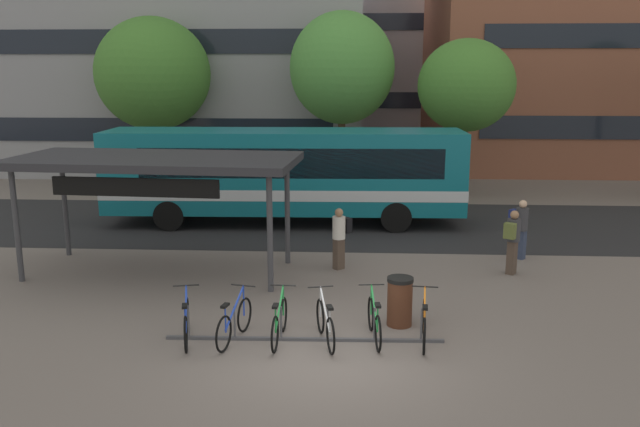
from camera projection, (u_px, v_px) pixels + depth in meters
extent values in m
plane|color=#6B605B|center=(329.00, 355.00, 12.15)|extent=(200.00, 200.00, 0.00)
cube|color=#232326|center=(342.00, 224.00, 22.46)|extent=(80.00, 7.20, 0.01)
cube|color=#0F6070|center=(284.00, 170.00, 22.16)|extent=(12.06, 2.84, 2.70)
cube|color=silver|center=(285.00, 189.00, 22.30)|extent=(12.08, 2.86, 0.36)
cube|color=black|center=(123.00, 136.00, 22.08)|extent=(1.06, 2.32, 0.40)
cube|color=black|center=(110.00, 162.00, 22.28)|extent=(0.13, 2.19, 1.40)
cube|color=black|center=(290.00, 164.00, 20.85)|extent=(9.84, 0.30, 0.97)
cube|color=black|center=(296.00, 154.00, 23.28)|extent=(9.84, 0.30, 0.97)
cylinder|color=black|center=(169.00, 216.00, 21.44)|extent=(1.01, 0.32, 1.00)
cylinder|color=black|center=(185.00, 202.00, 23.69)|extent=(1.01, 0.32, 1.00)
cylinder|color=black|center=(396.00, 217.00, 21.22)|extent=(1.01, 0.32, 1.00)
cylinder|color=black|center=(391.00, 203.00, 23.47)|extent=(1.01, 0.32, 1.00)
cube|color=#47474C|center=(304.00, 339.00, 12.79)|extent=(5.46, 0.20, 0.06)
cylinder|color=#47474C|center=(188.00, 322.00, 12.79)|extent=(0.04, 0.04, 0.70)
cylinder|color=#47474C|center=(235.00, 323.00, 12.76)|extent=(0.04, 0.04, 0.70)
cylinder|color=#47474C|center=(281.00, 324.00, 12.73)|extent=(0.04, 0.04, 0.70)
cylinder|color=#47474C|center=(328.00, 324.00, 12.70)|extent=(0.04, 0.04, 0.70)
cylinder|color=#47474C|center=(374.00, 325.00, 12.67)|extent=(0.04, 0.04, 0.70)
cylinder|color=#47474C|center=(421.00, 325.00, 12.65)|extent=(0.04, 0.04, 0.70)
torus|color=black|center=(187.00, 315.00, 13.18)|extent=(0.20, 0.70, 0.70)
torus|color=black|center=(186.00, 334.00, 12.20)|extent=(0.20, 0.70, 0.70)
cube|color=#1E3DB2|center=(186.00, 309.00, 12.64)|extent=(0.23, 0.91, 0.58)
cylinder|color=#1E3DB2|center=(185.00, 319.00, 12.24)|extent=(0.04, 0.04, 0.55)
cube|color=black|center=(185.00, 306.00, 12.18)|extent=(0.15, 0.24, 0.05)
cylinder|color=#1E3DB2|center=(187.00, 300.00, 13.10)|extent=(0.04, 0.04, 0.65)
cylinder|color=black|center=(186.00, 285.00, 13.03)|extent=(0.51, 0.14, 0.03)
torus|color=black|center=(244.00, 315.00, 13.18)|extent=(0.20, 0.70, 0.70)
torus|color=black|center=(224.00, 334.00, 12.22)|extent=(0.20, 0.70, 0.70)
cube|color=#1E3DB2|center=(234.00, 308.00, 12.65)|extent=(0.23, 0.90, 0.58)
cylinder|color=#1E3DB2|center=(225.00, 319.00, 12.26)|extent=(0.04, 0.04, 0.55)
cube|color=black|center=(225.00, 306.00, 12.20)|extent=(0.15, 0.24, 0.05)
cylinder|color=#1E3DB2|center=(244.00, 300.00, 13.09)|extent=(0.04, 0.04, 0.65)
cylinder|color=black|center=(243.00, 285.00, 13.03)|extent=(0.51, 0.14, 0.03)
torus|color=black|center=(284.00, 315.00, 13.19)|extent=(0.08, 0.71, 0.70)
torus|color=black|center=(275.00, 334.00, 12.20)|extent=(0.08, 0.71, 0.70)
cube|color=#1E7F38|center=(279.00, 309.00, 12.65)|extent=(0.08, 0.92, 0.58)
cylinder|color=#1E7F38|center=(276.00, 319.00, 12.24)|extent=(0.03, 0.03, 0.55)
cube|color=black|center=(275.00, 306.00, 12.19)|extent=(0.11, 0.22, 0.05)
cylinder|color=#1E7F38|center=(283.00, 300.00, 13.11)|extent=(0.03, 0.03, 0.65)
cylinder|color=black|center=(283.00, 285.00, 13.04)|extent=(0.52, 0.06, 0.03)
torus|color=black|center=(320.00, 316.00, 13.11)|extent=(0.21, 0.69, 0.70)
torus|color=black|center=(331.00, 336.00, 12.13)|extent=(0.21, 0.69, 0.70)
cube|color=#B7BABF|center=(325.00, 310.00, 12.57)|extent=(0.25, 0.90, 0.58)
cylinder|color=#B7BABF|center=(330.00, 321.00, 12.17)|extent=(0.04, 0.04, 0.55)
cube|color=black|center=(330.00, 307.00, 12.11)|extent=(0.15, 0.24, 0.05)
cylinder|color=#B7BABF|center=(321.00, 302.00, 13.02)|extent=(0.04, 0.04, 0.65)
cylinder|color=black|center=(321.00, 287.00, 12.95)|extent=(0.51, 0.15, 0.03)
torus|color=black|center=(371.00, 314.00, 13.23)|extent=(0.12, 0.70, 0.70)
torus|color=black|center=(378.00, 334.00, 12.24)|extent=(0.12, 0.70, 0.70)
cube|color=#1E7F38|center=(374.00, 308.00, 12.69)|extent=(0.14, 0.92, 0.58)
cylinder|color=#1E7F38|center=(378.00, 318.00, 12.28)|extent=(0.03, 0.03, 0.55)
cube|color=black|center=(378.00, 305.00, 12.22)|extent=(0.12, 0.23, 0.05)
cylinder|color=#1E7F38|center=(371.00, 299.00, 13.15)|extent=(0.04, 0.04, 0.65)
cylinder|color=black|center=(371.00, 285.00, 13.08)|extent=(0.52, 0.09, 0.03)
torus|color=black|center=(424.00, 316.00, 13.11)|extent=(0.11, 0.71, 0.70)
torus|color=black|center=(424.00, 336.00, 12.13)|extent=(0.11, 0.71, 0.70)
cube|color=orange|center=(425.00, 310.00, 12.57)|extent=(0.12, 0.92, 0.58)
cylinder|color=orange|center=(425.00, 321.00, 12.17)|extent=(0.03, 0.03, 0.55)
cube|color=black|center=(425.00, 307.00, 12.11)|extent=(0.12, 0.23, 0.05)
cylinder|color=orange|center=(424.00, 302.00, 13.03)|extent=(0.03, 0.03, 0.65)
cylinder|color=black|center=(425.00, 287.00, 12.96)|extent=(0.52, 0.08, 0.03)
cylinder|color=#38383D|center=(17.00, 226.00, 16.09)|extent=(0.15, 0.15, 2.84)
cylinder|color=#38383D|center=(270.00, 234.00, 15.33)|extent=(0.15, 0.15, 2.84)
cylinder|color=#38383D|center=(65.00, 206.00, 18.40)|extent=(0.15, 0.15, 2.84)
cylinder|color=#38383D|center=(287.00, 212.00, 17.64)|extent=(0.15, 0.15, 2.84)
cube|color=#28282D|center=(155.00, 161.00, 16.54)|extent=(7.37, 3.67, 0.20)
cube|color=black|center=(135.00, 187.00, 15.33)|extent=(4.07, 0.36, 0.44)
cube|color=#47382D|center=(512.00, 257.00, 16.88)|extent=(0.31, 0.33, 0.88)
cylinder|color=#333338|center=(514.00, 230.00, 16.72)|extent=(0.47, 0.47, 0.58)
sphere|color=#936B4C|center=(515.00, 215.00, 16.64)|extent=(0.22, 0.22, 0.22)
cube|color=#56602D|center=(510.00, 231.00, 16.51)|extent=(0.33, 0.31, 0.40)
cube|color=#2D3851|center=(520.00, 244.00, 18.25)|extent=(0.33, 0.32, 0.82)
cylinder|color=#333338|center=(522.00, 219.00, 18.09)|extent=(0.48, 0.48, 0.64)
sphere|color=tan|center=(523.00, 204.00, 18.00)|extent=(0.22, 0.22, 0.22)
cube|color=navy|center=(514.00, 217.00, 18.26)|extent=(0.32, 0.33, 0.40)
cube|color=#47382D|center=(339.00, 254.00, 17.31)|extent=(0.33, 0.32, 0.83)
cylinder|color=beige|center=(339.00, 228.00, 17.16)|extent=(0.48, 0.48, 0.60)
sphere|color=#936B4C|center=(339.00, 213.00, 17.07)|extent=(0.22, 0.22, 0.22)
cube|color=black|center=(346.00, 225.00, 17.31)|extent=(0.32, 0.33, 0.40)
cylinder|color=#4C2819|center=(400.00, 303.00, 13.48)|extent=(0.52, 0.52, 0.95)
cylinder|color=black|center=(400.00, 279.00, 13.37)|extent=(0.55, 0.55, 0.08)
cylinder|color=brown|center=(157.00, 154.00, 29.67)|extent=(0.32, 0.32, 2.90)
ellipsoid|color=#427A2D|center=(153.00, 74.00, 28.90)|extent=(5.06, 5.06, 4.95)
cylinder|color=brown|center=(463.00, 161.00, 27.09)|extent=(0.32, 0.32, 2.97)
ellipsoid|color=#427A2D|center=(466.00, 85.00, 26.42)|extent=(3.92, 3.92, 3.73)
cylinder|color=brown|center=(342.00, 153.00, 28.71)|extent=(0.32, 0.32, 3.23)
ellipsoid|color=#4C8E3D|center=(342.00, 68.00, 27.93)|extent=(4.49, 4.49, 4.77)
cube|color=gray|center=(166.00, 17.00, 36.40)|extent=(21.84, 13.96, 16.10)
cube|color=black|center=(130.00, 130.00, 30.78)|extent=(19.22, 0.06, 1.10)
cube|color=black|center=(124.00, 42.00, 29.92)|extent=(19.22, 0.06, 1.10)
cube|color=gray|center=(384.00, 69.00, 51.15)|extent=(14.56, 13.77, 10.40)
cube|color=black|center=(388.00, 100.00, 44.85)|extent=(12.81, 0.06, 1.10)
cube|color=black|center=(389.00, 22.00, 43.73)|extent=(12.81, 0.06, 1.10)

